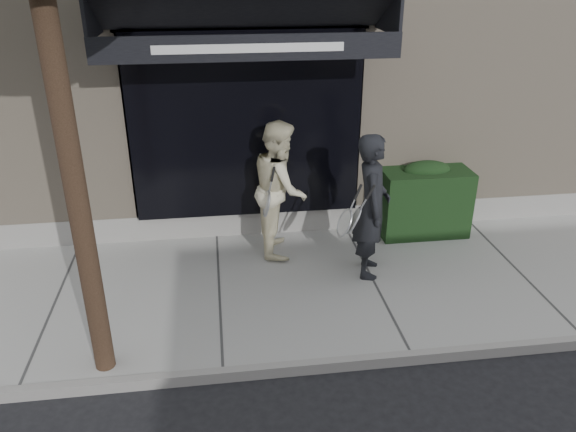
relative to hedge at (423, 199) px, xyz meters
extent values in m
plane|color=black|center=(-1.10, -1.25, -0.66)|extent=(80.00, 80.00, 0.00)
cube|color=#A5A59F|center=(-1.10, -1.25, -0.60)|extent=(20.00, 3.00, 0.12)
cube|color=gray|center=(-1.10, -2.80, -0.59)|extent=(20.00, 0.10, 0.14)
cube|color=tan|center=(-1.10, 3.75, 2.09)|extent=(14.00, 7.00, 5.50)
cube|color=gray|center=(-1.10, 0.45, -0.41)|extent=(14.02, 0.42, 0.50)
cube|color=black|center=(-2.60, 0.30, 1.14)|extent=(3.20, 0.30, 2.60)
cube|color=gray|center=(-4.20, 0.45, 1.14)|extent=(0.08, 0.40, 2.60)
cube|color=gray|center=(-1.00, 0.45, 1.14)|extent=(0.08, 0.40, 2.60)
cube|color=gray|center=(-2.60, 0.45, 2.48)|extent=(3.36, 0.40, 0.12)
cube|color=black|center=(-2.60, -0.25, 2.74)|extent=(3.60, 1.03, 0.55)
cube|color=black|center=(-2.60, -0.75, 2.35)|extent=(3.60, 0.05, 0.30)
cube|color=white|center=(-2.60, -0.78, 2.35)|extent=(2.20, 0.01, 0.10)
cube|color=black|center=(-4.38, -0.25, 2.66)|extent=(0.04, 1.00, 0.45)
cube|color=black|center=(-0.82, -0.25, 2.66)|extent=(0.04, 1.00, 0.45)
cube|color=black|center=(0.00, 0.00, -0.04)|extent=(1.30, 0.70, 1.00)
ellipsoid|color=black|center=(0.00, 0.00, 0.46)|extent=(0.71, 0.38, 0.27)
cylinder|color=black|center=(-4.30, -2.55, 1.74)|extent=(0.20, 0.20, 4.80)
imported|color=black|center=(-1.12, -1.06, 0.41)|extent=(0.60, 0.78, 1.91)
torus|color=silver|center=(-1.42, -1.36, 0.38)|extent=(0.21, 0.33, 0.28)
cylinder|color=silver|center=(-1.42, -1.36, 0.38)|extent=(0.17, 0.29, 0.25)
cylinder|color=silver|center=(-1.42, -1.36, 0.38)|extent=(0.17, 0.05, 0.10)
cylinder|color=black|center=(-1.42, -1.36, 0.38)|extent=(0.20, 0.07, 0.11)
torus|color=silver|center=(-1.53, -1.34, 0.34)|extent=(0.18, 0.32, 0.29)
cylinder|color=silver|center=(-1.53, -1.34, 0.34)|extent=(0.14, 0.28, 0.25)
cylinder|color=silver|center=(-1.53, -1.34, 0.34)|extent=(0.18, 0.05, 0.09)
cylinder|color=black|center=(-1.53, -1.34, 0.34)|extent=(0.20, 0.06, 0.10)
imported|color=beige|center=(-2.19, -0.28, 0.41)|extent=(0.79, 0.98, 1.89)
torus|color=silver|center=(-2.41, -0.58, 0.32)|extent=(0.10, 0.31, 0.30)
cylinder|color=silver|center=(-2.41, -0.58, 0.32)|extent=(0.07, 0.27, 0.27)
cylinder|color=silver|center=(-2.41, -0.58, 0.32)|extent=(0.18, 0.03, 0.06)
cylinder|color=black|center=(-2.41, -0.58, 0.32)|extent=(0.20, 0.04, 0.07)
camera|label=1|loc=(-3.05, -7.37, 3.32)|focal=35.00mm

